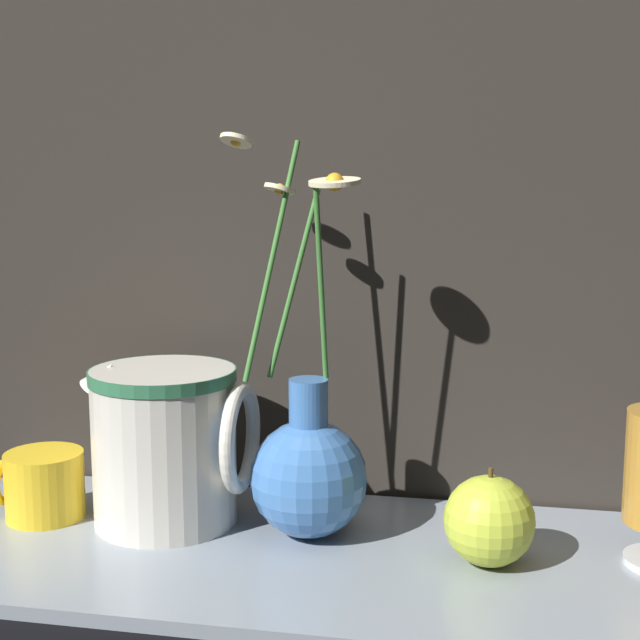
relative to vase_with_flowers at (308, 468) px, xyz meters
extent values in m
plane|color=black|center=(0.02, -0.03, -0.08)|extent=(6.00, 6.00, 0.00)
cube|color=gray|center=(0.02, -0.03, -0.07)|extent=(0.78, 0.29, 0.01)
sphere|color=#3F72B7|center=(0.00, 0.00, -0.01)|extent=(0.11, 0.11, 0.11)
cylinder|color=#3F72B7|center=(0.00, 0.00, 0.06)|extent=(0.04, 0.04, 0.05)
cylinder|color=#3D7A33|center=(-0.02, 0.02, 0.17)|extent=(0.05, 0.04, 0.17)
cylinder|color=beige|center=(-0.03, 0.04, 0.25)|extent=(0.04, 0.04, 0.01)
sphere|color=gold|center=(-0.03, 0.04, 0.25)|extent=(0.01, 0.01, 0.01)
cylinder|color=#3D7A33|center=(0.01, 0.00, 0.17)|extent=(0.01, 0.03, 0.18)
cylinder|color=beige|center=(0.02, -0.01, 0.26)|extent=(0.05, 0.05, 0.01)
sphere|color=gold|center=(0.02, -0.01, 0.26)|extent=(0.02, 0.02, 0.02)
cylinder|color=#3D7A33|center=(-0.04, 0.02, 0.19)|extent=(0.04, 0.08, 0.22)
cylinder|color=beige|center=(-0.07, 0.03, 0.30)|extent=(0.04, 0.04, 0.01)
sphere|color=gold|center=(-0.07, 0.03, 0.30)|extent=(0.01, 0.01, 0.01)
cylinder|color=yellow|center=(-0.26, -0.01, -0.03)|extent=(0.08, 0.08, 0.06)
torus|color=yellow|center=(-0.30, -0.01, -0.03)|extent=(0.01, 0.05, 0.05)
cylinder|color=beige|center=(-0.14, 0.01, 0.01)|extent=(0.14, 0.14, 0.15)
cylinder|color=#33724C|center=(-0.14, 0.01, 0.08)|extent=(0.14, 0.14, 0.01)
torus|color=beige|center=(-0.07, 0.01, 0.02)|extent=(0.01, 0.10, 0.10)
cone|color=beige|center=(-0.20, 0.01, 0.08)|extent=(0.05, 0.04, 0.05)
sphere|color=#B7C638|center=(0.16, -0.04, -0.03)|extent=(0.08, 0.08, 0.08)
cylinder|color=#4C3819|center=(0.16, -0.04, 0.02)|extent=(0.00, 0.00, 0.01)
camera|label=1|loc=(0.16, -0.77, 0.26)|focal=50.00mm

